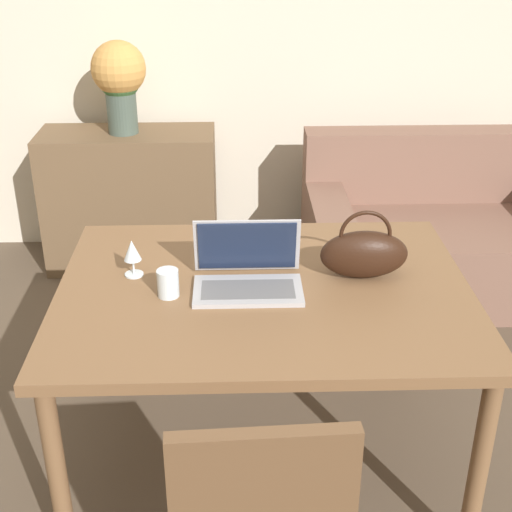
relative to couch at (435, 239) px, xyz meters
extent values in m
cube|color=beige|center=(-0.99, 0.67, 1.07)|extent=(10.00, 0.06, 2.70)
cube|color=brown|center=(-1.00, -1.37, 0.45)|extent=(1.43, 1.08, 0.04)
cylinder|color=brown|center=(-1.66, -1.85, 0.07)|extent=(0.06, 0.06, 0.72)
cylinder|color=brown|center=(-0.35, -1.85, 0.07)|extent=(0.06, 0.06, 0.72)
cylinder|color=brown|center=(-1.66, -0.89, 0.07)|extent=(0.06, 0.06, 0.72)
cylinder|color=brown|center=(-0.35, -0.89, 0.07)|extent=(0.06, 0.06, 0.72)
cube|color=#7F5B4C|center=(0.00, -0.05, -0.07)|extent=(1.42, 0.85, 0.42)
cube|color=#7F5B4C|center=(0.00, 0.28, 0.34)|extent=(1.42, 0.20, 0.40)
cube|color=#7F5B4C|center=(-0.61, -0.05, 0.00)|extent=(0.20, 0.85, 0.56)
cube|color=brown|center=(-1.70, 0.34, 0.12)|extent=(0.98, 0.40, 0.80)
cube|color=#ADADB2|center=(-1.06, -1.41, 0.48)|extent=(0.37, 0.21, 0.02)
cube|color=slate|center=(-1.06, -1.42, 0.49)|extent=(0.32, 0.14, 0.00)
cube|color=#ADADB2|center=(-1.06, -1.28, 0.59)|extent=(0.37, 0.05, 0.21)
cube|color=#19233D|center=(-1.06, -1.29, 0.59)|extent=(0.34, 0.04, 0.19)
cylinder|color=silver|center=(-1.33, -1.42, 0.52)|extent=(0.07, 0.07, 0.10)
cylinder|color=silver|center=(-1.46, -1.27, 0.48)|extent=(0.07, 0.07, 0.01)
cylinder|color=silver|center=(-1.46, -1.27, 0.51)|extent=(0.01, 0.01, 0.06)
cone|color=silver|center=(-1.46, -1.27, 0.57)|extent=(0.06, 0.06, 0.07)
ellipsoid|color=black|center=(-0.65, -1.31, 0.56)|extent=(0.31, 0.12, 0.18)
torus|color=black|center=(-0.65, -1.31, 0.64)|extent=(0.18, 0.01, 0.18)
cylinder|color=#47564C|center=(-1.71, 0.33, 0.64)|extent=(0.16, 0.16, 0.24)
sphere|color=#3D6B38|center=(-1.71, 0.33, 0.81)|extent=(0.22, 0.22, 0.22)
sphere|color=#D6994C|center=(-1.71, 0.33, 0.87)|extent=(0.29, 0.29, 0.29)
camera|label=1|loc=(-1.10, -3.53, 1.66)|focal=50.00mm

